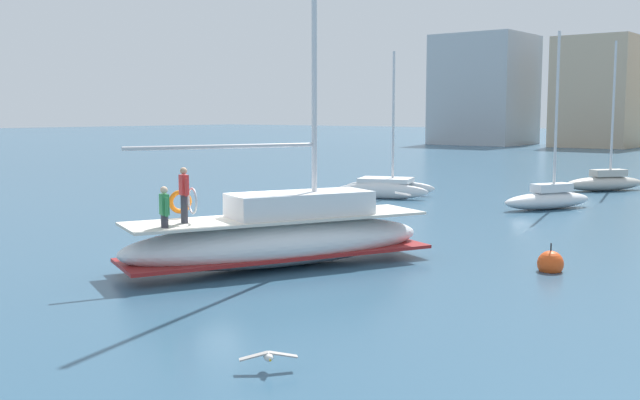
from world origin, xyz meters
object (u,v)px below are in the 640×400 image
main_sailboat (281,235)px  mooring_buoy (550,264)px  moored_sloop_near (605,181)px  moored_catamaran (386,186)px  seagull (269,356)px  moored_cutter_left (548,197)px

main_sailboat → mooring_buoy: 7.90m
moored_sloop_near → moored_catamaran: size_ratio=1.11×
moored_sloop_near → seagull: size_ratio=9.99×
moored_cutter_left → mooring_buoy: moored_cutter_left is taller
main_sailboat → seagull: main_sailboat is taller
moored_sloop_near → mooring_buoy: (6.06, -24.03, -0.36)m
moored_sloop_near → seagull: bearing=-81.4°
moored_sloop_near → moored_cutter_left: bearing=-86.7°
moored_catamaran → seagull: moored_catamaran is taller
moored_cutter_left → mooring_buoy: (5.46, -13.72, -0.34)m
moored_catamaran → mooring_buoy: bearing=-42.9°
moored_catamaran → seagull: bearing=-61.0°
mooring_buoy → moored_cutter_left: bearing=111.7°
moored_catamaran → mooring_buoy: moored_catamaran is taller
main_sailboat → moored_sloop_near: (0.62, 28.20, -0.33)m
main_sailboat → mooring_buoy: bearing=31.9°
moored_cutter_left → mooring_buoy: 14.76m
main_sailboat → seagull: size_ratio=15.74×
moored_sloop_near → moored_cutter_left: (0.60, -10.32, -0.02)m
moored_cutter_left → moored_sloop_near: bearing=93.3°
moored_catamaran → moored_cutter_left: bearing=1.9°
moored_sloop_near → moored_catamaran: (-8.38, -10.61, 0.01)m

